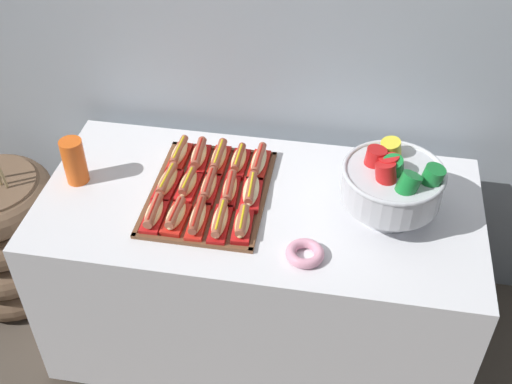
{
  "coord_description": "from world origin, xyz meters",
  "views": [
    {
      "loc": [
        0.28,
        -1.65,
        2.24
      ],
      "look_at": [
        -0.01,
        -0.02,
        0.82
      ],
      "focal_mm": 45.13,
      "sensor_mm": 36.0,
      "label": 1
    }
  ],
  "objects": [
    {
      "name": "hot_dog_1",
      "position": [
        -0.25,
        -0.15,
        0.79
      ],
      "size": [
        0.07,
        0.16,
        0.06
      ],
      "color": "red",
      "rests_on": "serving_tray"
    },
    {
      "name": "ground_plane",
      "position": [
        0.0,
        0.0,
        0.0
      ],
      "size": [
        10.0,
        10.0,
        0.0
      ],
      "primitive_type": "plane",
      "color": "#4C4238"
    },
    {
      "name": "hot_dog_13",
      "position": [
        -0.11,
        0.18,
        0.79
      ],
      "size": [
        0.06,
        0.17,
        0.06
      ],
      "color": "#B21414",
      "rests_on": "serving_tray"
    },
    {
      "name": "donut",
      "position": [
        0.19,
        -0.24,
        0.77
      ],
      "size": [
        0.12,
        0.12,
        0.03
      ],
      "color": "pink",
      "rests_on": "buffet_table"
    },
    {
      "name": "floor_vase",
      "position": [
        -1.13,
        0.11,
        0.28
      ],
      "size": [
        0.57,
        0.57,
        1.04
      ],
      "color": "brown",
      "rests_on": "ground_plane"
    },
    {
      "name": "hot_dog_9",
      "position": [
        -0.03,
        0.01,
        0.79
      ],
      "size": [
        0.08,
        0.18,
        0.06
      ],
      "color": "red",
      "rests_on": "serving_tray"
    },
    {
      "name": "cup_stack",
      "position": [
        -0.66,
        0.01,
        0.84
      ],
      "size": [
        0.08,
        0.08,
        0.17
      ],
      "color": "#EA5B19",
      "rests_on": "buffet_table"
    },
    {
      "name": "hot_dog_3",
      "position": [
        -0.1,
        -0.15,
        0.79
      ],
      "size": [
        0.07,
        0.18,
        0.06
      ],
      "color": "#B21414",
      "rests_on": "serving_tray"
    },
    {
      "name": "hot_dog_7",
      "position": [
        -0.18,
        0.01,
        0.79
      ],
      "size": [
        0.06,
        0.17,
        0.06
      ],
      "color": "red",
      "rests_on": "serving_tray"
    },
    {
      "name": "hot_dog_12",
      "position": [
        -0.18,
        0.18,
        0.79
      ],
      "size": [
        0.06,
        0.18,
        0.06
      ],
      "color": "red",
      "rests_on": "serving_tray"
    },
    {
      "name": "hot_dog_5",
      "position": [
        -0.33,
        0.01,
        0.79
      ],
      "size": [
        0.07,
        0.18,
        0.06
      ],
      "color": "red",
      "rests_on": "serving_tray"
    },
    {
      "name": "hot_dog_0",
      "position": [
        -0.33,
        -0.15,
        0.79
      ],
      "size": [
        0.07,
        0.16,
        0.06
      ],
      "color": "red",
      "rests_on": "serving_tray"
    },
    {
      "name": "hot_dog_6",
      "position": [
        -0.26,
        0.01,
        0.79
      ],
      "size": [
        0.07,
        0.16,
        0.06
      ],
      "color": "red",
      "rests_on": "serving_tray"
    },
    {
      "name": "hot_dog_8",
      "position": [
        -0.11,
        0.01,
        0.79
      ],
      "size": [
        0.07,
        0.17,
        0.06
      ],
      "color": "#B21414",
      "rests_on": "serving_tray"
    },
    {
      "name": "hot_dog_14",
      "position": [
        -0.03,
        0.18,
        0.79
      ],
      "size": [
        0.06,
        0.18,
        0.06
      ],
      "color": "red",
      "rests_on": "serving_tray"
    },
    {
      "name": "hot_dog_10",
      "position": [
        -0.33,
        0.18,
        0.79
      ],
      "size": [
        0.06,
        0.17,
        0.06
      ],
      "color": "red",
      "rests_on": "serving_tray"
    },
    {
      "name": "hot_dog_4",
      "position": [
        -0.03,
        -0.15,
        0.79
      ],
      "size": [
        0.07,
        0.16,
        0.06
      ],
      "color": "red",
      "rests_on": "serving_tray"
    },
    {
      "name": "serving_tray",
      "position": [
        -0.18,
        0.01,
        0.76
      ],
      "size": [
        0.41,
        0.53,
        0.01
      ],
      "color": "brown",
      "rests_on": "buffet_table"
    },
    {
      "name": "punch_bowl",
      "position": [
        0.44,
        0.01,
        0.9
      ],
      "size": [
        0.34,
        0.34,
        0.25
      ],
      "color": "silver",
      "rests_on": "buffet_table"
    },
    {
      "name": "hot_dog_11",
      "position": [
        -0.26,
        0.18,
        0.79
      ],
      "size": [
        0.07,
        0.17,
        0.06
      ],
      "color": "#B21414",
      "rests_on": "serving_tray"
    },
    {
      "name": "hot_dog_2",
      "position": [
        -0.18,
        -0.15,
        0.79
      ],
      "size": [
        0.06,
        0.18,
        0.06
      ],
      "color": "red",
      "rests_on": "serving_tray"
    },
    {
      "name": "buffet_table",
      "position": [
        0.0,
        0.0,
        0.4
      ],
      "size": [
        1.54,
        0.75,
        0.75
      ],
      "color": "silver",
      "rests_on": "ground_plane"
    }
  ]
}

